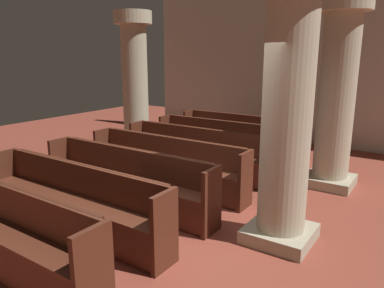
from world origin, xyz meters
name	(u,v)px	position (x,y,z in m)	size (l,w,h in m)	color
ground_plane	(184,230)	(0.00, 0.00, 0.00)	(19.20, 19.20, 0.00)	brown
back_wall	(319,59)	(0.00, 6.08, 2.25)	(10.00, 0.16, 4.50)	beige
pew_row_0	(242,133)	(-1.20, 4.20, 0.50)	(3.21, 0.47, 0.92)	#562819
pew_row_1	(222,141)	(-1.20, 3.18, 0.50)	(3.21, 0.46, 0.92)	#562819
pew_row_2	(197,150)	(-1.20, 2.16, 0.50)	(3.21, 0.46, 0.92)	#562819
pew_row_3	(166,162)	(-1.20, 1.15, 0.50)	(3.21, 0.47, 0.92)	#562819
pew_row_4	(126,177)	(-1.20, 0.13, 0.50)	(3.21, 0.46, 0.92)	#562819
pew_row_5	(73,198)	(-1.20, -0.89, 0.50)	(3.21, 0.46, 0.92)	#562819
pillar_aisle_side	(337,90)	(1.21, 2.97, 1.76)	(0.91, 0.91, 3.37)	tan
pillar_far_side	(135,80)	(-3.56, 2.98, 1.76)	(0.91, 0.91, 3.37)	tan
pillar_aisle_rear	(287,107)	(1.21, 0.46, 1.76)	(0.88, 0.88, 3.37)	tan
lectern	(271,128)	(-0.91, 5.33, 0.45)	(0.48, 0.45, 1.08)	#562B1A
hymn_book	(275,117)	(-0.44, 4.39, 0.94)	(0.14, 0.19, 0.03)	#194723
kneeler_box_navy	(287,178)	(0.53, 2.63, 0.11)	(0.34, 0.26, 0.22)	navy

